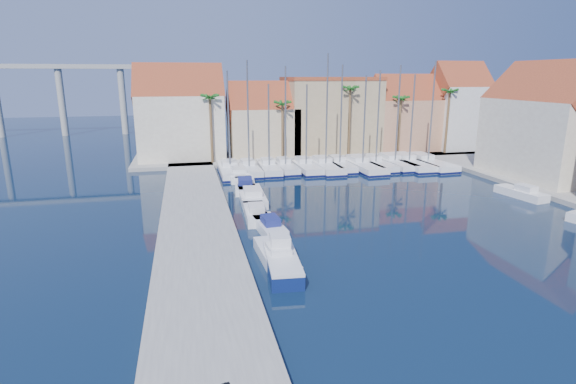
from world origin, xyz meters
name	(u,v)px	position (x,y,z in m)	size (l,w,h in m)	color
ground	(375,308)	(0.00, 0.00, 0.00)	(260.00, 260.00, 0.00)	black
quay_west	(198,233)	(-9.00, 13.50, 0.25)	(6.00, 77.00, 0.50)	gray
shore_north	(311,153)	(10.00, 48.00, 0.25)	(54.00, 16.00, 0.50)	gray
fishing_boat	(282,260)	(-3.90, 5.87, 0.68)	(2.45, 6.02, 2.05)	navy
motorboat_west_0	(276,255)	(-3.99, 7.17, 0.51)	(2.19, 6.15, 1.40)	white
motorboat_west_1	(269,225)	(-3.33, 13.41, 0.51)	(2.21, 5.58, 1.40)	white
motorboat_west_2	(256,213)	(-3.85, 17.01, 0.51)	(2.16, 5.86, 1.40)	white
motorboat_west_3	(252,195)	(-3.30, 22.99, 0.51)	(2.71, 7.54, 1.40)	white
motorboat_west_4	(245,185)	(-3.38, 27.62, 0.51)	(2.84, 6.94, 1.40)	white
motorboat_west_5	(238,174)	(-3.44, 33.65, 0.51)	(2.43, 7.49, 1.40)	white
motorboat_west_6	(232,168)	(-3.87, 37.10, 0.51)	(3.10, 7.63, 1.40)	white
motorboat_east_1	(522,193)	(24.01, 17.89, 0.51)	(2.58, 5.68, 1.40)	white
sailboat_0	(230,170)	(-4.22, 35.91, 0.59)	(2.72, 10.18, 12.78)	white
sailboat_1	(249,168)	(-1.76, 36.20, 0.63)	(2.53, 9.02, 14.04)	white
sailboat_2	(269,167)	(0.90, 36.30, 0.58)	(2.71, 9.05, 11.20)	white
sailboat_3	(285,166)	(3.07, 36.41, 0.63)	(2.40, 8.42, 13.36)	white
sailboat_4	(305,166)	(5.74, 36.05, 0.58)	(2.62, 9.41, 11.14)	white
sailboat_5	(324,165)	(8.38, 35.92, 0.61)	(2.79, 10.29, 14.88)	white
sailboat_6	(338,164)	(10.47, 36.21, 0.62)	(2.53, 9.06, 13.55)	white
sailboat_7	(361,165)	(13.32, 35.40, 0.56)	(3.42, 11.40, 12.21)	white
sailboat_8	(374,163)	(15.40, 35.73, 0.59)	(3.07, 9.82, 12.89)	white
sailboat_9	(393,162)	(18.33, 35.99, 0.59)	(3.15, 10.35, 13.55)	white
sailboat_10	(407,162)	(20.31, 35.76, 0.56)	(3.26, 11.84, 12.37)	white
sailboat_11	(425,162)	(22.78, 35.17, 0.58)	(3.75, 11.87, 14.07)	white
building_0	(181,116)	(-10.00, 47.00, 6.52)	(12.30, 9.00, 13.50)	beige
building_1	(263,123)	(2.00, 47.00, 5.30)	(10.30, 8.00, 11.00)	tan
building_2	(330,114)	(13.00, 48.00, 6.26)	(14.20, 10.20, 11.50)	tan
building_3	(403,116)	(25.00, 47.00, 5.86)	(10.30, 8.00, 12.00)	tan
building_4	(456,109)	(34.00, 46.00, 6.97)	(8.30, 8.00, 14.00)	silver
building_6	(550,126)	(32.00, 24.00, 6.52)	(9.00, 14.30, 13.50)	beige
palm_0	(210,100)	(-6.00, 42.00, 9.08)	(2.60, 2.60, 10.15)	brown
palm_1	(282,106)	(4.00, 42.00, 8.14)	(2.60, 2.60, 9.15)	brown
palm_2	(350,91)	(14.00, 42.00, 10.02)	(2.60, 2.60, 11.15)	brown
palm_3	(401,101)	(22.00, 42.00, 8.61)	(2.60, 2.60, 9.65)	brown
palm_4	(450,94)	(30.00, 42.00, 9.55)	(2.60, 2.60, 10.65)	brown
viaduct	(32,86)	(-39.07, 82.00, 10.25)	(48.00, 2.20, 14.45)	#9E9E99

